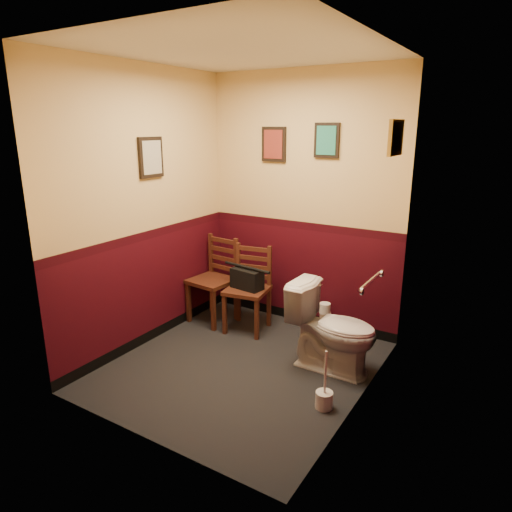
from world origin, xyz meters
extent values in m
cube|color=black|center=(0.00, 0.00, 0.00)|extent=(2.20, 2.40, 0.00)
cube|color=silver|center=(0.00, 0.00, 2.70)|extent=(2.20, 2.40, 0.00)
cube|color=#380710|center=(0.00, 1.20, 1.35)|extent=(2.20, 0.00, 2.70)
cube|color=#380710|center=(0.00, -1.20, 1.35)|extent=(2.20, 0.00, 2.70)
cube|color=#380710|center=(-1.10, 0.00, 1.35)|extent=(0.00, 2.40, 2.70)
cube|color=#380710|center=(1.10, 0.00, 1.35)|extent=(0.00, 2.40, 2.70)
cylinder|color=silver|center=(1.07, 0.25, 0.95)|extent=(0.03, 0.50, 0.03)
cylinder|color=silver|center=(1.09, 0.00, 0.95)|extent=(0.02, 0.06, 0.06)
cylinder|color=silver|center=(1.09, 0.50, 0.95)|extent=(0.02, 0.06, 0.06)
cube|color=black|center=(-0.35, 1.18, 1.95)|extent=(0.28, 0.03, 0.36)
cube|color=maroon|center=(-0.35, 1.17, 1.95)|extent=(0.22, 0.01, 0.30)
cube|color=black|center=(0.25, 1.18, 2.00)|extent=(0.26, 0.03, 0.34)
cube|color=#28806C|center=(0.25, 1.17, 2.00)|extent=(0.20, 0.01, 0.28)
cube|color=black|center=(-1.08, 0.10, 1.85)|extent=(0.03, 0.30, 0.38)
cube|color=#B4A78D|center=(-1.07, 0.10, 1.85)|extent=(0.01, 0.24, 0.31)
cube|color=olive|center=(1.08, 0.60, 2.05)|extent=(0.03, 0.34, 0.28)
cube|color=#B4A78D|center=(1.07, 0.60, 2.05)|extent=(0.01, 0.28, 0.22)
imported|color=white|center=(0.72, 0.39, 0.39)|extent=(0.81, 0.46, 0.79)
cylinder|color=silver|center=(0.90, -0.20, 0.07)|extent=(0.14, 0.14, 0.14)
cylinder|color=silver|center=(0.90, -0.20, 0.30)|extent=(0.02, 0.02, 0.39)
cube|color=#452014|center=(-0.85, 0.70, 0.48)|extent=(0.49, 0.49, 0.04)
cube|color=#452014|center=(-1.06, 0.53, 0.24)|extent=(0.05, 0.05, 0.48)
cube|color=#452014|center=(-1.02, 0.91, 0.24)|extent=(0.05, 0.05, 0.48)
cube|color=#452014|center=(-0.68, 0.49, 0.24)|extent=(0.05, 0.05, 0.48)
cube|color=#452014|center=(-0.64, 0.86, 0.24)|extent=(0.05, 0.05, 0.48)
cube|color=#452014|center=(-1.02, 0.91, 0.71)|extent=(0.05, 0.04, 0.48)
cube|color=#452014|center=(-0.64, 0.87, 0.71)|extent=(0.05, 0.04, 0.48)
cube|color=#452014|center=(-0.83, 0.89, 0.58)|extent=(0.36, 0.07, 0.05)
cube|color=#452014|center=(-0.83, 0.89, 0.69)|extent=(0.36, 0.07, 0.05)
cube|color=#452014|center=(-0.83, 0.89, 0.79)|extent=(0.36, 0.07, 0.05)
cube|color=#452014|center=(-0.83, 0.89, 0.90)|extent=(0.36, 0.07, 0.05)
cube|color=#452014|center=(-0.38, 0.69, 0.46)|extent=(0.49, 0.49, 0.04)
cube|color=#452014|center=(-0.53, 0.48, 0.23)|extent=(0.05, 0.05, 0.46)
cube|color=#452014|center=(-0.59, 0.84, 0.23)|extent=(0.05, 0.05, 0.46)
cube|color=#452014|center=(-0.17, 0.54, 0.23)|extent=(0.05, 0.05, 0.46)
cube|color=#452014|center=(-0.23, 0.90, 0.23)|extent=(0.05, 0.05, 0.46)
cube|color=#452014|center=(-0.59, 0.85, 0.68)|extent=(0.05, 0.04, 0.46)
cube|color=#452014|center=(-0.23, 0.91, 0.68)|extent=(0.05, 0.04, 0.46)
cube|color=#452014|center=(-0.41, 0.88, 0.56)|extent=(0.34, 0.08, 0.05)
cube|color=#452014|center=(-0.41, 0.88, 0.66)|extent=(0.34, 0.08, 0.05)
cube|color=#452014|center=(-0.41, 0.88, 0.76)|extent=(0.34, 0.08, 0.05)
cube|color=#452014|center=(-0.41, 0.88, 0.86)|extent=(0.34, 0.08, 0.05)
cube|color=black|center=(-0.38, 0.69, 0.58)|extent=(0.36, 0.21, 0.21)
cylinder|color=black|center=(-0.38, 0.69, 0.71)|extent=(0.30, 0.07, 0.03)
cylinder|color=silver|center=(0.29, 1.11, 0.05)|extent=(0.12, 0.12, 0.11)
cylinder|color=silver|center=(0.42, 1.11, 0.05)|extent=(0.12, 0.12, 0.11)
cylinder|color=silver|center=(0.35, 1.10, 0.16)|extent=(0.12, 0.12, 0.11)
cylinder|color=silver|center=(0.35, 1.08, 0.27)|extent=(0.12, 0.12, 0.11)
camera|label=1|loc=(2.08, -3.14, 2.14)|focal=32.00mm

